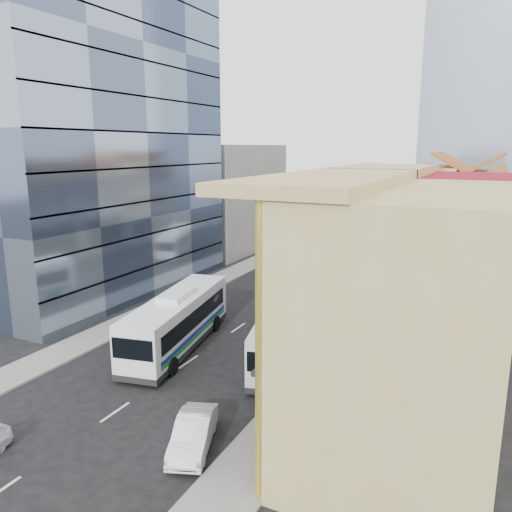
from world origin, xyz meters
The scene contains 14 objects.
ground centered at (0.00, 0.00, 0.00)m, with size 200.00×200.00×0.00m, color black.
sidewalk_right centered at (8.50, 22.00, 0.07)m, with size 3.00×90.00×0.15m, color slate.
sidewalk_left centered at (-8.50, 22.00, 0.07)m, with size 3.00×90.00×0.15m, color slate.
shophouse_tan centered at (14.00, 5.00, 6.00)m, with size 8.00×14.00×12.00m, color tan.
shophouse_red centered at (14.00, 17.00, 6.00)m, with size 8.00×10.00×12.00m, color maroon.
shophouse_cream_near centered at (14.00, 26.50, 5.00)m, with size 8.00×9.00×10.00m, color beige.
shophouse_cream_mid centered at (14.00, 35.50, 5.00)m, with size 8.00×9.00×10.00m, color beige.
shophouse_cream_far centered at (14.00, 46.00, 5.50)m, with size 8.00×12.00×11.00m, color beige.
office_tower centered at (-17.00, 19.00, 15.00)m, with size 12.00×26.00×30.00m, color #414D67.
office_block_far centered at (-16.00, 42.00, 7.00)m, with size 10.00×18.00×14.00m, color gray.
bus_left_near centered at (-2.00, 9.79, 2.03)m, with size 2.97×12.67×4.06m, color white, non-canonical shape.
bus_left_far centered at (-2.00, 35.53, 1.77)m, with size 2.59×11.04×3.54m, color silver, non-canonical shape.
bus_right centered at (5.32, 11.32, 1.87)m, with size 2.73×11.66×3.74m, color silver, non-canonical shape.
sedan_right centered at (5.50, 0.12, 0.76)m, with size 1.60×4.58×1.51m, color white.
Camera 1 is at (17.20, -17.38, 13.76)m, focal length 35.00 mm.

